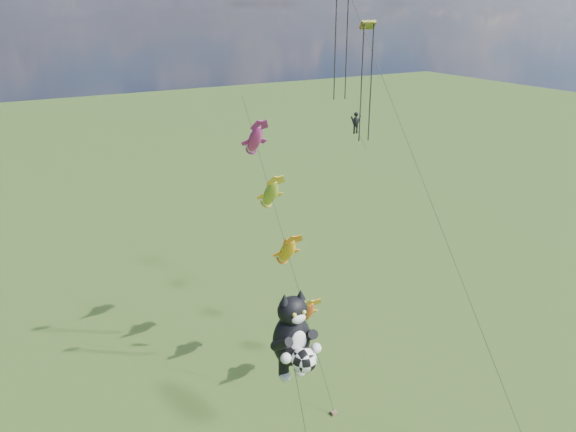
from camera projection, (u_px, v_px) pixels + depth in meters
cat_kite_rig at (294, 337)px, 28.11m from camera, size 2.29×3.98×11.89m
fish_windsock_rig at (279, 222)px, 40.38m from camera, size 1.96×15.91×18.35m
parafoil_rig at (361, 90)px, 35.42m from camera, size 3.70×17.29×26.75m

